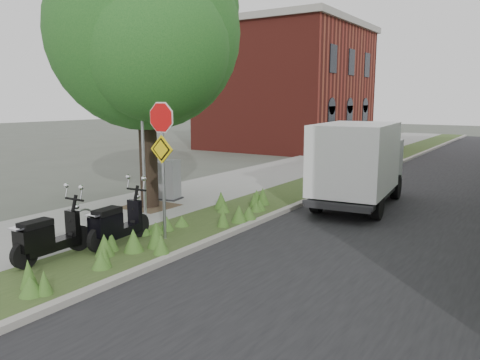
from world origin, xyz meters
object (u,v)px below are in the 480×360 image
object	(u,v)px
scooter_near	(44,241)
box_truck	(359,161)
sign_assembly	(162,142)
utility_cabinet	(166,180)
scooter_far	(113,227)

from	to	relation	value
scooter_near	box_truck	world-z (taller)	box_truck
sign_assembly	utility_cabinet	size ratio (longest dim) A/B	2.56
scooter_far	utility_cabinet	bearing A→B (deg)	119.17
scooter_far	scooter_near	bearing A→B (deg)	-104.82
scooter_far	box_truck	world-z (taller)	box_truck
utility_cabinet	scooter_near	bearing A→B (deg)	-70.38
box_truck	utility_cabinet	size ratio (longest dim) A/B	3.99
scooter_near	scooter_far	size ratio (longest dim) A/B	0.99
box_truck	utility_cabinet	world-z (taller)	box_truck
scooter_far	utility_cabinet	distance (m)	4.98
sign_assembly	box_truck	world-z (taller)	sign_assembly
box_truck	sign_assembly	bearing A→B (deg)	-111.73
sign_assembly	scooter_far	xyz separation A→B (m)	(-0.52, -1.04, -1.78)
scooter_far	utility_cabinet	xyz separation A→B (m)	(-2.43, 4.35, 0.18)
box_truck	utility_cabinet	distance (m)	6.06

